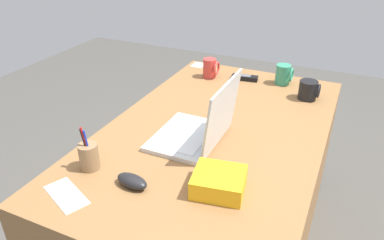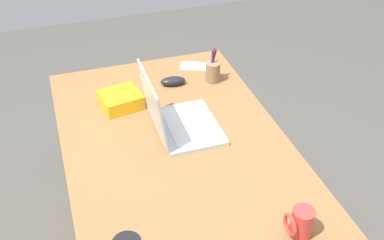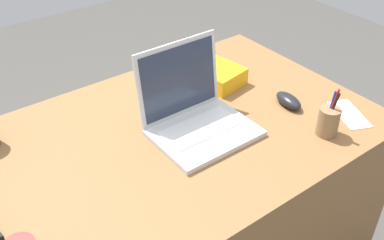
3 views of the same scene
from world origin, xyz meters
name	(u,v)px [view 3 (image 3 of 3)]	position (x,y,z in m)	size (l,w,h in m)	color
desk	(165,220)	(0.00, 0.00, 0.38)	(1.44, 0.86, 0.75)	olive
laptop	(196,115)	(0.12, -0.02, 0.81)	(0.32, 0.28, 0.27)	silver
computer_mouse	(288,101)	(0.46, -0.11, 0.77)	(0.06, 0.12, 0.04)	black
pen_holder	(328,121)	(0.44, -0.30, 0.80)	(0.07, 0.07, 0.17)	olive
snack_bag	(219,76)	(0.36, 0.15, 0.79)	(0.15, 0.16, 0.06)	#F2AD19
paper_note_near_laptop	(349,114)	(0.59, -0.27, 0.75)	(0.08, 0.17, 0.00)	white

